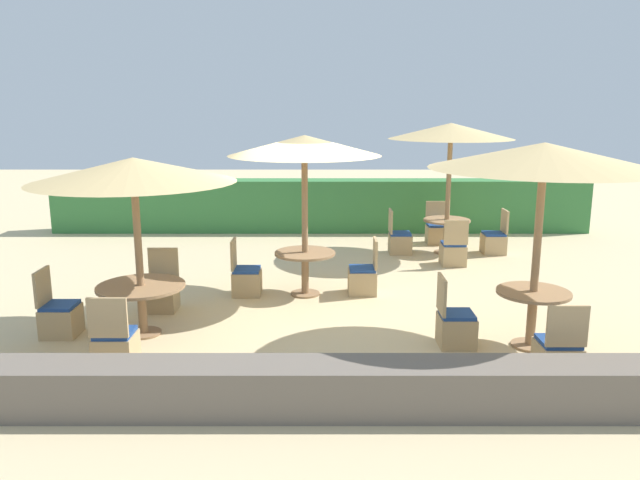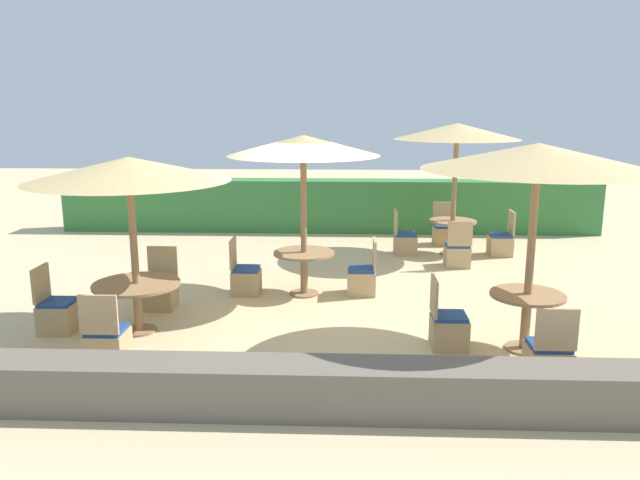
{
  "view_description": "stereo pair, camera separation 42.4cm",
  "coord_description": "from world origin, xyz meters",
  "px_view_note": "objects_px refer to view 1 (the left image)",
  "views": [
    {
      "loc": [
        -0.01,
        -9.39,
        3.11
      ],
      "look_at": [
        0.0,
        0.6,
        0.9
      ],
      "focal_mm": 35.0,
      "sensor_mm": 36.0,
      "label": 1
    },
    {
      "loc": [
        0.41,
        -9.38,
        3.11
      ],
      "look_at": [
        0.0,
        0.6,
        0.9
      ],
      "focal_mm": 35.0,
      "sensor_mm": 36.0,
      "label": 2
    }
  ],
  "objects_px": {
    "parasol_front_left": "(132,171)",
    "patio_chair_front_left_north": "(161,293)",
    "patio_chair_back_right_east": "(493,241)",
    "patio_chair_back_right_south": "(452,252)",
    "parasol_back_right": "(450,132)",
    "parasol_front_right": "(543,157)",
    "patio_chair_front_left_west": "(59,317)",
    "patio_chair_center_east": "(362,278)",
    "patio_chair_back_right_north": "(436,232)",
    "patio_chair_front_right_south": "(557,355)",
    "round_table_front_left": "(140,294)",
    "round_table_front_right": "(532,305)",
    "patio_chair_front_left_south": "(115,346)",
    "round_table_back_right": "(446,227)",
    "patio_chair_front_right_west": "(454,326)",
    "patio_chair_back_right_west": "(398,241)",
    "patio_chair_center_west": "(245,279)",
    "parasol_center": "(304,146)",
    "round_table_center": "(304,262)"
  },
  "relations": [
    {
      "from": "parasol_front_left",
      "to": "patio_chair_front_left_north",
      "type": "bearing_deg",
      "value": 89.67
    },
    {
      "from": "patio_chair_back_right_east",
      "to": "patio_chair_back_right_south",
      "type": "height_order",
      "value": "same"
    },
    {
      "from": "parasol_back_right",
      "to": "parasol_front_right",
      "type": "distance_m",
      "value": 5.14
    },
    {
      "from": "patio_chair_front_left_west",
      "to": "patio_chair_front_left_north",
      "type": "relative_size",
      "value": 1.0
    },
    {
      "from": "patio_chair_center_east",
      "to": "patio_chair_back_right_north",
      "type": "bearing_deg",
      "value": -26.9
    },
    {
      "from": "patio_chair_back_right_north",
      "to": "patio_chair_front_right_south",
      "type": "xyz_separation_m",
      "value": [
        0.12,
        -6.99,
        0.0
      ]
    },
    {
      "from": "round_table_front_left",
      "to": "round_table_front_right",
      "type": "xyz_separation_m",
      "value": [
        5.16,
        -0.43,
        -0.01
      ]
    },
    {
      "from": "patio_chair_front_left_south",
      "to": "parasol_front_right",
      "type": "bearing_deg",
      "value": 7.2
    },
    {
      "from": "round_table_back_right",
      "to": "patio_chair_front_right_west",
      "type": "bearing_deg",
      "value": -99.91
    },
    {
      "from": "patio_chair_back_right_west",
      "to": "patio_chair_front_left_south",
      "type": "xyz_separation_m",
      "value": [
        -4.11,
        -5.77,
        0.0
      ]
    },
    {
      "from": "patio_chair_back_right_north",
      "to": "patio_chair_back_right_south",
      "type": "bearing_deg",
      "value": 89.04
    },
    {
      "from": "patio_chair_front_left_north",
      "to": "patio_chair_front_right_south",
      "type": "bearing_deg",
      "value": 155.13
    },
    {
      "from": "parasol_front_left",
      "to": "patio_chair_front_right_south",
      "type": "relative_size",
      "value": 2.87
    },
    {
      "from": "patio_chair_center_east",
      "to": "parasol_back_right",
      "type": "bearing_deg",
      "value": -34.24
    },
    {
      "from": "round_table_front_left",
      "to": "patio_chair_front_left_west",
      "type": "bearing_deg",
      "value": -177.76
    },
    {
      "from": "patio_chair_center_east",
      "to": "round_table_front_right",
      "type": "distance_m",
      "value": 3.07
    },
    {
      "from": "round_table_front_right",
      "to": "parasol_back_right",
      "type": "bearing_deg",
      "value": 90.96
    },
    {
      "from": "parasol_back_right",
      "to": "round_table_back_right",
      "type": "bearing_deg",
      "value": 0.0
    },
    {
      "from": "parasol_back_right",
      "to": "patio_chair_front_left_south",
      "type": "xyz_separation_m",
      "value": [
        -5.1,
        -5.79,
        -2.27
      ]
    },
    {
      "from": "patio_chair_center_west",
      "to": "patio_chair_front_left_north",
      "type": "relative_size",
      "value": 1.0
    },
    {
      "from": "patio_chair_front_left_south",
      "to": "patio_chair_front_left_north",
      "type": "height_order",
      "value": "same"
    },
    {
      "from": "parasol_center",
      "to": "patio_chair_front_left_north",
      "type": "bearing_deg",
      "value": -160.35
    },
    {
      "from": "round_table_back_right",
      "to": "patio_chair_back_right_east",
      "type": "bearing_deg",
      "value": -2.38
    },
    {
      "from": "round_table_front_right",
      "to": "patio_chair_front_left_south",
      "type": "bearing_deg",
      "value": -172.8
    },
    {
      "from": "patio_chair_back_right_west",
      "to": "parasol_front_left",
      "type": "bearing_deg",
      "value": -41.12
    },
    {
      "from": "patio_chair_back_right_west",
      "to": "patio_chair_center_west",
      "type": "distance_m",
      "value": 4.08
    },
    {
      "from": "round_table_back_right",
      "to": "patio_chair_front_right_south",
      "type": "height_order",
      "value": "patio_chair_front_right_south"
    },
    {
      "from": "parasol_back_right",
      "to": "round_table_front_left",
      "type": "distance_m",
      "value": 7.19
    },
    {
      "from": "parasol_center",
      "to": "patio_chair_front_right_south",
      "type": "xyz_separation_m",
      "value": [
        2.99,
        -3.17,
        -2.17
      ]
    },
    {
      "from": "patio_chair_back_right_north",
      "to": "patio_chair_front_right_west",
      "type": "bearing_deg",
      "value": 81.83
    },
    {
      "from": "round_table_back_right",
      "to": "patio_chair_front_left_west",
      "type": "height_order",
      "value": "patio_chair_front_left_west"
    },
    {
      "from": "patio_chair_back_right_east",
      "to": "patio_chair_center_east",
      "type": "bearing_deg",
      "value": 133.62
    },
    {
      "from": "round_table_center",
      "to": "patio_chair_front_left_south",
      "type": "xyz_separation_m",
      "value": [
        -2.2,
        -2.89,
        -0.29
      ]
    },
    {
      "from": "patio_chair_center_west",
      "to": "patio_chair_front_right_south",
      "type": "xyz_separation_m",
      "value": [
        3.96,
        -3.17,
        0.0
      ]
    },
    {
      "from": "patio_chair_back_right_east",
      "to": "round_table_front_left",
      "type": "xyz_separation_m",
      "value": [
        -6.08,
        -4.66,
        0.31
      ]
    },
    {
      "from": "patio_chair_back_right_north",
      "to": "round_table_front_right",
      "type": "relative_size",
      "value": 0.99
    },
    {
      "from": "patio_chair_center_east",
      "to": "round_table_front_left",
      "type": "relative_size",
      "value": 0.78
    },
    {
      "from": "patio_chair_back_right_west",
      "to": "patio_chair_back_right_east",
      "type": "xyz_separation_m",
      "value": [
        1.99,
        -0.02,
        0.0
      ]
    },
    {
      "from": "patio_chair_front_left_south",
      "to": "round_table_front_left",
      "type": "bearing_deg",
      "value": 88.77
    },
    {
      "from": "parasol_front_left",
      "to": "round_table_front_right",
      "type": "distance_m",
      "value": 5.45
    },
    {
      "from": "parasol_center",
      "to": "round_table_front_left",
      "type": "relative_size",
      "value": 2.2
    },
    {
      "from": "round_table_back_right",
      "to": "round_table_front_left",
      "type": "bearing_deg",
      "value": -137.17
    },
    {
      "from": "round_table_center",
      "to": "patio_chair_back_right_east",
      "type": "bearing_deg",
      "value": 36.26
    },
    {
      "from": "parasol_center",
      "to": "patio_chair_front_left_south",
      "type": "distance_m",
      "value": 4.23
    },
    {
      "from": "parasol_center",
      "to": "patio_chair_center_east",
      "type": "height_order",
      "value": "parasol_center"
    },
    {
      "from": "round_table_front_right",
      "to": "patio_chair_front_left_north",
      "type": "bearing_deg",
      "value": 164.18
    },
    {
      "from": "parasol_back_right",
      "to": "patio_chair_front_right_south",
      "type": "bearing_deg",
      "value": -89.17
    },
    {
      "from": "round_table_center",
      "to": "parasol_front_left",
      "type": "distance_m",
      "value": 3.29
    },
    {
      "from": "patio_chair_front_left_north",
      "to": "parasol_back_right",
      "type": "bearing_deg",
      "value": -144.03
    },
    {
      "from": "patio_chair_back_right_west",
      "to": "patio_chair_center_east",
      "type": "height_order",
      "value": "same"
    }
  ]
}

